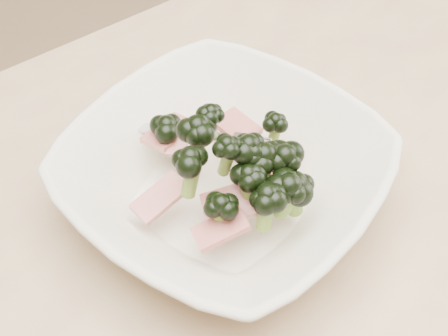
# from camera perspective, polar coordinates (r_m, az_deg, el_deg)

# --- Properties ---
(dining_table) EXTENTS (1.20, 0.80, 0.75)m
(dining_table) POSITION_cam_1_polar(r_m,az_deg,el_deg) (0.70, 2.23, -12.13)
(dining_table) COLOR tan
(dining_table) RESTS_ON ground
(broccoli_dish) EXTENTS (0.37, 0.37, 0.12)m
(broccoli_dish) POSITION_cam_1_polar(r_m,az_deg,el_deg) (0.62, 0.16, -0.63)
(broccoli_dish) COLOR beige
(broccoli_dish) RESTS_ON dining_table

